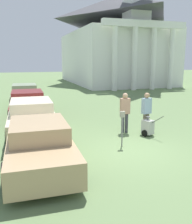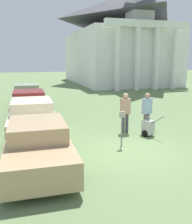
{
  "view_description": "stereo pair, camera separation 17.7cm",
  "coord_description": "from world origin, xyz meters",
  "views": [
    {
      "loc": [
        -3.75,
        -7.75,
        3.21
      ],
      "look_at": [
        -0.67,
        1.81,
        1.1
      ],
      "focal_mm": 40.0,
      "sensor_mm": 36.0,
      "label": 1
    },
    {
      "loc": [
        -3.58,
        -7.8,
        3.21
      ],
      "look_at": [
        -0.67,
        1.81,
        1.1
      ],
      "focal_mm": 40.0,
      "sensor_mm": 36.0,
      "label": 2
    }
  ],
  "objects": [
    {
      "name": "ground_plane",
      "position": [
        0.0,
        0.0,
        0.0
      ],
      "size": [
        120.0,
        120.0,
        0.0
      ],
      "primitive_type": "plane",
      "color": "#607A4C"
    },
    {
      "name": "parked_car_cream",
      "position": [
        -3.17,
        3.22,
        0.72
      ],
      "size": [
        2.13,
        5.2,
        1.53
      ],
      "rotation": [
        0.0,
        0.0,
        -0.03
      ],
      "color": "beige",
      "rests_on": "ground_plane"
    },
    {
      "name": "church",
      "position": [
        9.45,
        25.28,
        6.17
      ],
      "size": [
        11.4,
        18.41,
        27.1
      ],
      "color": "white",
      "rests_on": "ground_plane"
    },
    {
      "name": "equipment_cart",
      "position": [
        1.53,
        1.39,
        0.39
      ],
      "size": [
        0.58,
        0.98,
        1.0
      ],
      "rotation": [
        0.0,
        0.0,
        0.4
      ],
      "color": "#B2B2AD",
      "rests_on": "ground_plane"
    },
    {
      "name": "parked_car_maroon",
      "position": [
        -3.17,
        6.71,
        0.7
      ],
      "size": [
        2.11,
        5.1,
        1.51
      ],
      "rotation": [
        0.0,
        0.0,
        -0.03
      ],
      "color": "maroon",
      "rests_on": "ground_plane"
    },
    {
      "name": "parking_meter",
      "position": [
        -0.07,
        0.48,
        0.94
      ],
      "size": [
        0.18,
        0.09,
        1.35
      ],
      "color": "slate",
      "rests_on": "ground_plane"
    },
    {
      "name": "parked_car_tan",
      "position": [
        -3.17,
        -0.15,
        0.66
      ],
      "size": [
        2.1,
        5.08,
        1.4
      ],
      "rotation": [
        0.0,
        0.0,
        -0.03
      ],
      "color": "tan",
      "rests_on": "ground_plane"
    },
    {
      "name": "parked_car_sage",
      "position": [
        -3.17,
        10.74,
        0.7
      ],
      "size": [
        2.07,
        5.22,
        1.51
      ],
      "rotation": [
        0.0,
        0.0,
        -0.03
      ],
      "color": "gray",
      "rests_on": "ground_plane"
    },
    {
      "name": "person_worker",
      "position": [
        0.78,
        2.14,
        1.02
      ],
      "size": [
        0.45,
        0.27,
        1.79
      ],
      "rotation": [
        0.0,
        0.0,
        3.01
      ],
      "color": "#3F3F47",
      "rests_on": "ground_plane"
    },
    {
      "name": "person_supervisor",
      "position": [
        1.68,
        1.84,
        1.03
      ],
      "size": [
        0.46,
        0.31,
        1.8
      ],
      "rotation": [
        0.0,
        0.0,
        3.36
      ],
      "color": "#665B4C",
      "rests_on": "ground_plane"
    }
  ]
}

